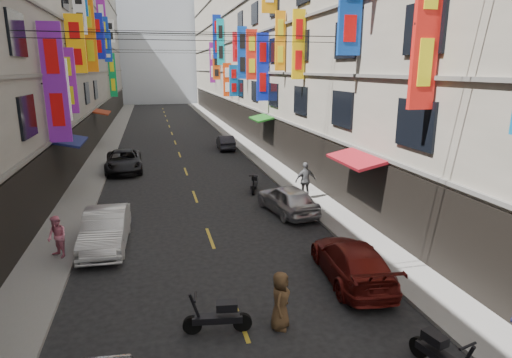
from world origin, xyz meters
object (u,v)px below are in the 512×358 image
car_right_far (226,142)px  pedestrian_crossing (280,300)px  scooter_crossing (219,317)px  pedestrian_rfar (305,180)px  car_left_mid (106,229)px  car_right_mid (287,199)px  scooter_far_right (255,184)px  car_right_near (352,261)px  scooter_near_right (441,355)px  pedestrian_lfar (57,237)px  car_left_far (124,161)px

car_right_far → pedestrian_crossing: (-3.04, -26.05, 0.20)m
pedestrian_crossing → scooter_crossing: bearing=112.8°
scooter_crossing → pedestrian_rfar: bearing=-22.5°
car_left_mid → car_right_far: size_ratio=1.21×
car_right_mid → pedestrian_crossing: (-3.04, -8.85, 0.10)m
scooter_far_right → car_right_mid: bearing=119.1°
scooter_crossing → car_right_near: bearing=-60.1°
scooter_near_right → scooter_crossing: (-4.63, 2.71, 0.00)m
scooter_crossing → pedestrian_lfar: size_ratio=1.17×
car_right_far → pedestrian_rfar: bearing=98.0°
scooter_far_right → pedestrian_lfar: (-8.91, -6.95, 0.44)m
pedestrian_rfar → pedestrian_crossing: 11.52m
pedestrian_crossing → car_left_mid: bearing=65.8°
scooter_crossing → car_left_mid: 7.33m
scooter_far_right → car_left_mid: 9.57m
scooter_near_right → car_right_near: size_ratio=0.40×
car_right_far → pedestrian_crossing: bearing=85.7°
scooter_crossing → scooter_far_right: size_ratio=1.04×
scooter_crossing → scooter_far_right: same height
car_left_mid → car_left_far: car_left_mid is taller
car_left_far → car_right_near: 19.40m
pedestrian_crossing → car_right_near: bearing=-27.0°
scooter_near_right → pedestrian_lfar: 12.71m
car_left_far → pedestrian_rfar: (9.53, -9.13, 0.38)m
scooter_crossing → pedestrian_lfar: bearing=49.1°
car_left_mid → car_right_far: 20.93m
scooter_crossing → car_left_far: car_left_far is taller
scooter_near_right → scooter_far_right: (-0.62, 15.35, 0.00)m
scooter_crossing → pedestrian_crossing: bearing=-88.2°
car_left_mid → car_left_far: (0.00, 12.99, -0.03)m
car_right_mid → scooter_far_right: bearing=-90.5°
car_right_far → pedestrian_lfar: bearing=67.1°
car_right_mid → pedestrian_crossing: pedestrian_crossing is taller
scooter_far_right → car_right_near: bearing=113.3°
car_right_near → pedestrian_rfar: 8.69m
car_right_mid → car_right_near: bearing=80.2°
scooter_far_right → car_left_mid: size_ratio=0.39×
pedestrian_lfar → scooter_near_right: bearing=6.3°
scooter_crossing → pedestrian_rfar: (6.18, 10.38, 0.64)m
scooter_near_right → car_left_mid: car_left_mid is taller
car_left_mid → car_right_near: 9.27m
scooter_far_right → car_right_near: size_ratio=0.39×
car_right_near → pedestrian_lfar: bearing=-15.7°
scooter_near_right → pedestrian_lfar: size_ratio=1.16×
scooter_near_right → scooter_far_right: same height
car_right_far → pedestrian_crossing: pedestrian_crossing is taller
scooter_crossing → pedestrian_lfar: pedestrian_lfar is taller
pedestrian_rfar → scooter_near_right: bearing=78.5°
scooter_near_right → car_left_far: car_left_far is taller
car_left_mid → pedestrian_crossing: size_ratio=2.77×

